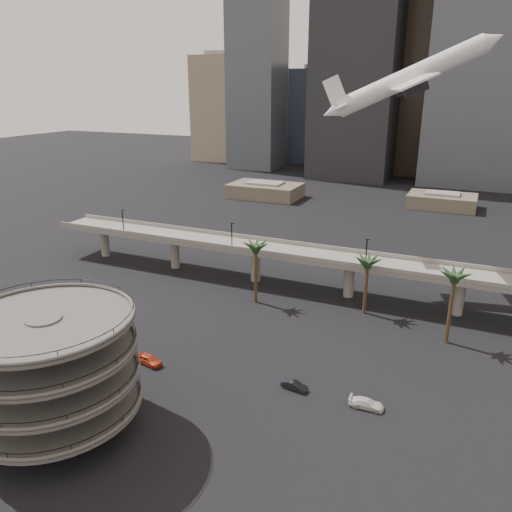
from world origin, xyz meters
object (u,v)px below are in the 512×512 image
at_px(parking_ramp, 50,363).
at_px(car_b, 294,385).
at_px(car_c, 366,403).
at_px(car_a, 149,359).
at_px(overpass, 301,257).
at_px(airborne_jet, 409,78).

bearing_deg(parking_ramp, car_b, 39.89).
height_order(car_b, car_c, car_c).
bearing_deg(car_b, parking_ramp, 136.74).
bearing_deg(car_a, parking_ramp, -172.01).
bearing_deg(overpass, car_a, -106.11).
relative_size(parking_ramp, overpass, 0.17).
bearing_deg(parking_ramp, overpass, 77.57).
bearing_deg(parking_ramp, car_a, 86.15).
bearing_deg(overpass, car_b, -71.77).
bearing_deg(car_c, overpass, 28.83).
xyz_separation_m(overpass, airborne_jet, (17.52, 13.93, 37.27)).
bearing_deg(airborne_jet, overpass, -158.77).
distance_m(car_a, car_b, 24.39).
distance_m(car_b, car_c, 10.83).
xyz_separation_m(airborne_jet, car_c, (5.74, -51.76, -43.90)).
bearing_deg(car_c, airborne_jet, 3.57).
distance_m(parking_ramp, overpass, 60.46).
bearing_deg(airborne_jet, car_a, -135.44).
height_order(car_a, car_b, car_a).
bearing_deg(car_c, car_b, 86.80).
bearing_deg(car_c, car_a, 92.04).
height_order(parking_ramp, overpass, parking_ramp).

